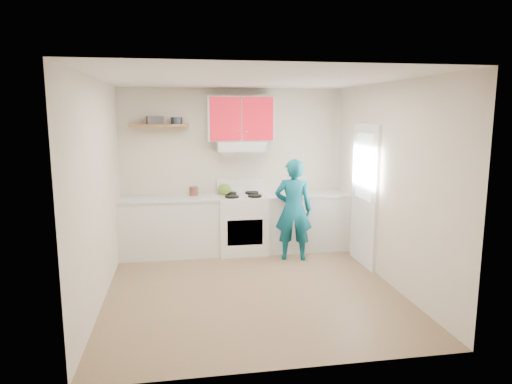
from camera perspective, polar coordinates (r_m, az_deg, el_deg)
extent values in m
plane|color=brown|center=(5.95, -0.55, -11.92)|extent=(3.80, 3.80, 0.00)
cube|color=white|center=(5.54, -0.60, 13.91)|extent=(3.60, 3.80, 0.04)
cube|color=beige|center=(7.47, -2.86, 2.84)|extent=(3.60, 0.04, 2.60)
cube|color=beige|center=(3.77, 3.96, -4.07)|extent=(3.60, 0.04, 2.60)
cube|color=beige|center=(5.61, -19.04, 0.00)|extent=(0.04, 3.80, 2.60)
cube|color=beige|center=(6.14, 16.25, 0.95)|extent=(0.04, 3.80, 2.60)
cube|color=white|center=(6.81, 13.40, -0.44)|extent=(0.05, 0.85, 2.05)
cube|color=white|center=(6.73, 13.33, 3.12)|extent=(0.01, 0.55, 0.95)
cube|color=silver|center=(7.28, -10.71, -4.31)|extent=(1.52, 0.60, 0.90)
cube|color=silver|center=(7.55, 6.11, -3.69)|extent=(1.32, 0.60, 0.90)
cube|color=white|center=(7.31, -1.73, -3.99)|extent=(0.76, 0.65, 0.92)
cube|color=silver|center=(7.22, -1.89, 5.76)|extent=(0.76, 0.44, 0.15)
cube|color=red|center=(7.26, -1.97, 9.14)|extent=(1.02, 0.33, 0.70)
cube|color=brown|center=(7.22, -11.96, 8.14)|extent=(0.90, 0.30, 0.04)
cube|color=#3C353A|center=(7.19, -12.53, 8.74)|extent=(0.28, 0.23, 0.12)
cylinder|color=#333D4C|center=(7.25, -9.88, 8.77)|extent=(0.21, 0.21, 0.11)
ellipsoid|color=#598826|center=(7.28, -3.98, 0.35)|extent=(0.23, 0.23, 0.18)
cylinder|color=brown|center=(7.25, -7.79, 0.00)|extent=(0.16, 0.16, 0.16)
cube|color=olive|center=(7.31, 4.97, -0.43)|extent=(0.34, 0.29, 0.02)
cube|color=red|center=(7.62, 9.49, -0.15)|extent=(0.36, 0.31, 0.01)
imported|color=#0B5265|center=(6.90, 4.69, -2.21)|extent=(0.63, 0.49, 1.54)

